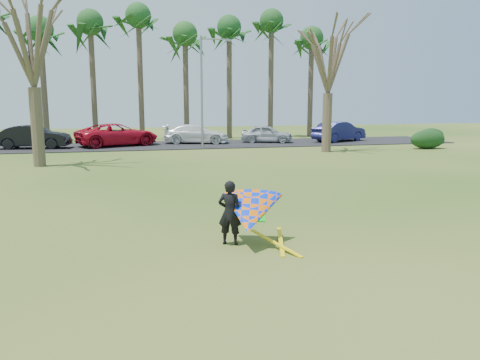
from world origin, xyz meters
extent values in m
plane|color=#19480F|center=(0.00, 0.00, 0.00)|extent=(100.00, 100.00, 0.00)
cube|color=black|center=(0.00, 25.00, 0.03)|extent=(46.00, 7.00, 0.06)
cylinder|color=#473B2A|center=(-10.00, 31.00, 4.50)|extent=(0.48, 0.48, 9.00)
ellipsoid|color=#1A4A1E|center=(-10.00, 31.00, 9.30)|extent=(4.84, 4.84, 3.08)
cylinder|color=#473B2A|center=(-6.00, 31.00, 4.85)|extent=(0.48, 0.48, 9.70)
ellipsoid|color=#1B4B1D|center=(-6.00, 31.00, 10.00)|extent=(4.84, 4.84, 3.08)
cylinder|color=#4D3C2E|center=(-2.00, 31.00, 5.20)|extent=(0.48, 0.48, 10.40)
ellipsoid|color=#1A4719|center=(-2.00, 31.00, 10.70)|extent=(4.84, 4.84, 3.08)
cylinder|color=#47392A|center=(2.00, 31.00, 4.50)|extent=(0.48, 0.48, 9.00)
ellipsoid|color=#1C4A1A|center=(2.00, 31.00, 9.30)|extent=(4.84, 4.84, 3.08)
cylinder|color=#4E3F2F|center=(6.00, 31.00, 4.85)|extent=(0.48, 0.48, 9.70)
ellipsoid|color=#17421A|center=(6.00, 31.00, 10.00)|extent=(4.84, 4.84, 3.08)
cylinder|color=#49392B|center=(10.00, 31.00, 5.20)|extent=(0.48, 0.48, 10.40)
ellipsoid|color=#1A481A|center=(10.00, 31.00, 10.70)|extent=(4.84, 4.84, 3.08)
cylinder|color=#4C3A2E|center=(14.00, 31.00, 4.50)|extent=(0.48, 0.48, 9.00)
ellipsoid|color=#19471D|center=(14.00, 31.00, 9.30)|extent=(4.84, 4.84, 3.08)
cylinder|color=#46392A|center=(-8.00, 15.00, 2.10)|extent=(0.64, 0.64, 4.20)
cylinder|color=brown|center=(10.00, 18.00, 1.99)|extent=(0.64, 0.64, 3.99)
cylinder|color=gray|center=(2.00, 22.00, 4.00)|extent=(0.16, 0.16, 8.00)
cylinder|color=gray|center=(3.00, 22.00, 7.80)|extent=(2.00, 0.10, 0.10)
cube|color=gray|center=(4.00, 22.00, 7.75)|extent=(0.40, 0.18, 0.12)
ellipsoid|color=black|center=(18.04, 18.12, 0.69)|extent=(2.74, 1.24, 1.37)
ellipsoid|color=black|center=(20.89, 21.69, 0.63)|extent=(2.26, 1.06, 1.26)
imported|color=black|center=(-9.94, 24.54, 0.89)|extent=(5.27, 2.47, 1.67)
imported|color=red|center=(-4.05, 25.12, 0.91)|extent=(6.76, 4.94, 1.71)
imported|color=white|center=(2.10, 25.81, 0.82)|extent=(5.58, 3.30, 1.52)
imported|color=#A7ADB5|center=(7.89, 25.24, 0.78)|extent=(4.53, 3.06, 1.43)
imported|color=navy|center=(14.17, 24.78, 0.90)|extent=(5.35, 3.73, 1.67)
imported|color=black|center=(-0.97, -0.92, 0.81)|extent=(0.70, 0.59, 1.61)
cone|color=#0431EA|center=(-0.52, -1.17, 0.85)|extent=(2.13, 2.39, 2.02)
cube|color=#0CBF19|center=(-0.40, -1.25, 0.80)|extent=(0.62, 0.60, 0.24)
cube|color=yellow|center=(0.03, -1.52, 0.01)|extent=(0.85, 1.66, 0.28)
cube|color=yellow|center=(0.23, -1.32, 0.01)|extent=(0.56, 1.76, 0.22)
camera|label=1|loc=(-3.36, -11.89, 3.56)|focal=35.00mm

